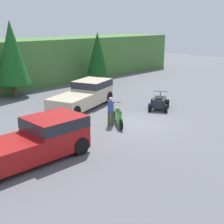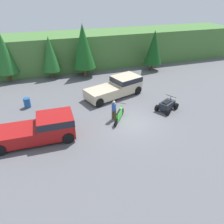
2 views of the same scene
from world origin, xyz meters
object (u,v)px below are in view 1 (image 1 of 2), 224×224
at_px(quad_atv, 159,103).
at_px(pickup_truck_second, 85,94).
at_px(pickup_truck_red, 37,139).
at_px(dirt_bike, 118,117).
at_px(rider_person, 111,110).

bearing_deg(quad_atv, pickup_truck_second, 95.62).
relative_size(pickup_truck_red, dirt_bike, 2.79).
bearing_deg(rider_person, pickup_truck_second, 17.04).
height_order(quad_atv, rider_person, rider_person).
xyz_separation_m(quad_atv, rider_person, (-4.91, -0.02, 0.47)).
relative_size(pickup_truck_second, dirt_bike, 3.08).
xyz_separation_m(pickup_truck_red, dirt_bike, (5.97, 0.60, -0.45)).
xyz_separation_m(pickup_truck_red, rider_person, (5.61, 0.87, -0.01)).
bearing_deg(pickup_truck_second, quad_atv, -72.67).
bearing_deg(rider_person, quad_atv, -48.63).
bearing_deg(dirt_bike, pickup_truck_red, 132.75).
distance_m(dirt_bike, quad_atv, 4.56).
xyz_separation_m(pickup_truck_second, dirt_bike, (-1.58, -4.60, -0.45)).
bearing_deg(rider_person, pickup_truck_red, 139.98).
xyz_separation_m(dirt_bike, quad_atv, (4.55, 0.29, -0.03)).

